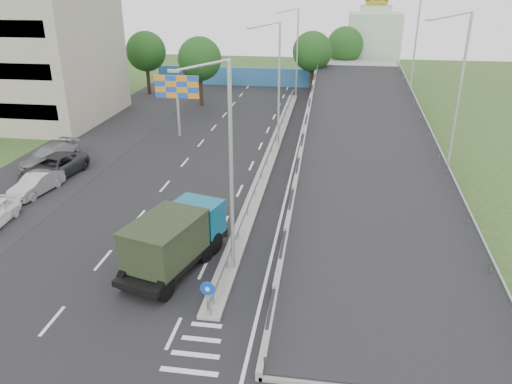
% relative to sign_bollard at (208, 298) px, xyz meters
% --- Properties ---
extents(ground, '(160.00, 160.00, 0.00)m').
position_rel_sign_bollard_xyz_m(ground, '(0.00, -2.17, -1.03)').
color(ground, '#2D4C1E').
rests_on(ground, ground).
extents(road_surface, '(26.00, 90.00, 0.04)m').
position_rel_sign_bollard_xyz_m(road_surface, '(-3.00, 17.83, -1.03)').
color(road_surface, black).
rests_on(road_surface, ground).
extents(parking_strip, '(8.00, 90.00, 0.05)m').
position_rel_sign_bollard_xyz_m(parking_strip, '(-16.00, 17.83, -1.03)').
color(parking_strip, black).
rests_on(parking_strip, ground).
extents(median, '(1.00, 44.00, 0.20)m').
position_rel_sign_bollard_xyz_m(median, '(0.00, 21.83, -0.93)').
color(median, gray).
rests_on(median, ground).
extents(overpass_ramp, '(10.00, 50.00, 3.50)m').
position_rel_sign_bollard_xyz_m(overpass_ramp, '(7.50, 21.83, 0.72)').
color(overpass_ramp, gray).
rests_on(overpass_ramp, ground).
extents(median_guardrail, '(0.09, 44.00, 0.71)m').
position_rel_sign_bollard_xyz_m(median_guardrail, '(0.00, 21.83, -0.28)').
color(median_guardrail, gray).
rests_on(median_guardrail, median).
extents(sign_bollard, '(0.64, 0.23, 1.67)m').
position_rel_sign_bollard_xyz_m(sign_bollard, '(0.00, 0.00, 0.00)').
color(sign_bollard, black).
rests_on(sign_bollard, median).
extents(lamp_post_near, '(2.74, 0.18, 10.08)m').
position_rel_sign_bollard_xyz_m(lamp_post_near, '(0.11, 3.83, 4.77)').
color(lamp_post_near, '#B2B5B7').
rests_on(lamp_post_near, median).
extents(lamp_post_mid, '(2.74, 0.18, 10.08)m').
position_rel_sign_bollard_xyz_m(lamp_post_mid, '(0.11, 23.83, 4.77)').
color(lamp_post_mid, '#B2B5B7').
rests_on(lamp_post_mid, median).
extents(lamp_post_far, '(2.74, 0.18, 10.08)m').
position_rel_sign_bollard_xyz_m(lamp_post_far, '(0.11, 43.83, 4.77)').
color(lamp_post_far, '#B2B5B7').
rests_on(lamp_post_far, median).
extents(blue_wall, '(30.00, 0.50, 2.40)m').
position_rel_sign_bollard_xyz_m(blue_wall, '(-4.00, 49.83, 0.17)').
color(blue_wall, '#256688').
rests_on(blue_wall, ground).
extents(church, '(7.00, 7.00, 13.80)m').
position_rel_sign_bollard_xyz_m(church, '(10.00, 57.83, 4.28)').
color(church, '#B2CCAD').
rests_on(church, ground).
extents(billboard, '(4.00, 0.24, 5.50)m').
position_rel_sign_bollard_xyz_m(billboard, '(-9.00, 25.83, 3.15)').
color(billboard, '#B2B5B7').
rests_on(billboard, ground).
extents(tree_left_mid, '(4.80, 4.80, 7.60)m').
position_rel_sign_bollard_xyz_m(tree_left_mid, '(-10.00, 37.83, 4.14)').
color(tree_left_mid, black).
rests_on(tree_left_mid, ground).
extents(tree_median_far, '(4.80, 4.80, 7.60)m').
position_rel_sign_bollard_xyz_m(tree_median_far, '(2.00, 45.83, 4.14)').
color(tree_median_far, black).
rests_on(tree_median_far, ground).
extents(tree_left_far, '(4.80, 4.80, 7.60)m').
position_rel_sign_bollard_xyz_m(tree_left_far, '(-18.00, 42.83, 4.14)').
color(tree_left_far, black).
rests_on(tree_left_far, ground).
extents(tree_ramp_far, '(4.80, 4.80, 7.60)m').
position_rel_sign_bollard_xyz_m(tree_ramp_far, '(6.00, 52.83, 4.14)').
color(tree_ramp_far, black).
rests_on(tree_ramp_far, ground).
extents(dump_truck, '(4.12, 7.06, 2.94)m').
position_rel_sign_bollard_xyz_m(dump_truck, '(-2.57, 3.82, 0.59)').
color(dump_truck, black).
rests_on(dump_truck, ground).
extents(parked_car_b, '(2.11, 4.36, 1.38)m').
position_rel_sign_bollard_xyz_m(parked_car_b, '(-14.58, 11.42, -0.34)').
color(parked_car_b, '#9E9CA1').
rests_on(parked_car_b, ground).
extents(parked_car_c, '(3.40, 5.99, 1.58)m').
position_rel_sign_bollard_xyz_m(parked_car_c, '(-14.94, 14.31, -0.25)').
color(parked_car_c, '#292A2E').
rests_on(parked_car_c, ground).
extents(parked_car_d, '(3.10, 5.72, 1.57)m').
position_rel_sign_bollard_xyz_m(parked_car_d, '(-16.49, 16.57, -0.25)').
color(parked_car_d, gray).
rests_on(parked_car_d, ground).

